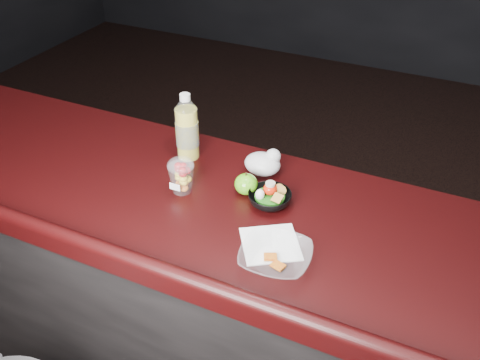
# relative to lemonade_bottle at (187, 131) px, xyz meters

# --- Properties ---
(counter) EXTENTS (4.06, 0.71, 1.02)m
(counter) POSITION_rel_lemonade_bottle_xyz_m (0.34, -0.20, -0.61)
(counter) COLOR black
(counter) RESTS_ON ground
(lemonade_bottle) EXTENTS (0.08, 0.08, 0.24)m
(lemonade_bottle) POSITION_rel_lemonade_bottle_xyz_m (0.00, 0.00, 0.00)
(lemonade_bottle) COLOR gold
(lemonade_bottle) RESTS_ON counter
(fruit_cup) EXTENTS (0.09, 0.09, 0.12)m
(fruit_cup) POSITION_rel_lemonade_bottle_xyz_m (0.09, -0.19, -0.04)
(fruit_cup) COLOR white
(fruit_cup) RESTS_ON counter
(green_apple) EXTENTS (0.08, 0.08, 0.08)m
(green_apple) POSITION_rel_lemonade_bottle_xyz_m (0.28, -0.11, -0.07)
(green_apple) COLOR #29890F
(green_apple) RESTS_ON counter
(plastic_bag) EXTENTS (0.13, 0.10, 0.09)m
(plastic_bag) POSITION_rel_lemonade_bottle_xyz_m (0.29, 0.02, -0.06)
(plastic_bag) COLOR silver
(plastic_bag) RESTS_ON counter
(snack_bowl) EXTENTS (0.16, 0.16, 0.08)m
(snack_bowl) POSITION_rel_lemonade_bottle_xyz_m (0.37, -0.14, -0.08)
(snack_bowl) COLOR black
(snack_bowl) RESTS_ON counter
(takeout_bowl) EXTENTS (0.21, 0.21, 0.05)m
(takeout_bowl) POSITION_rel_lemonade_bottle_xyz_m (0.49, -0.38, -0.08)
(takeout_bowl) COLOR silver
(takeout_bowl) RESTS_ON counter
(paper_napkin) EXTENTS (0.22, 0.22, 0.00)m
(paper_napkin) POSITION_rel_lemonade_bottle_xyz_m (0.45, -0.31, -0.10)
(paper_napkin) COLOR white
(paper_napkin) RESTS_ON counter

